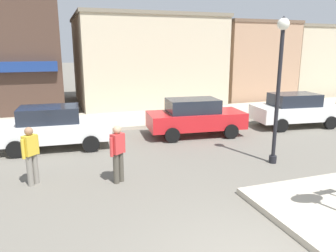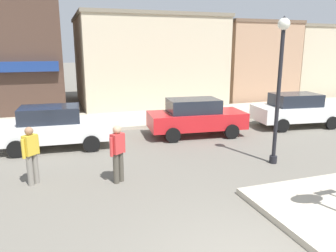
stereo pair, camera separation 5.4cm
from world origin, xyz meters
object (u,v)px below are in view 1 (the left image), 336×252
parked_car_second (195,117)px  pedestrian_crossing_near (118,152)px  parked_car_nearest (54,127)px  pedestrian_crossing_far (31,154)px  lamp_post (280,70)px  parked_car_third (296,109)px

parked_car_second → pedestrian_crossing_near: 5.57m
parked_car_nearest → parked_car_second: 5.63m
parked_car_nearest → pedestrian_crossing_near: (1.64, -3.93, 0.06)m
parked_car_nearest → pedestrian_crossing_far: bearing=-99.9°
lamp_post → parked_car_nearest: size_ratio=1.11×
lamp_post → pedestrian_crossing_far: lamp_post is taller
lamp_post → parked_car_third: (4.09, 3.91, -2.15)m
parked_car_third → parked_car_nearest: bearing=179.5°
lamp_post → pedestrian_crossing_near: lamp_post is taller
parked_car_nearest → parked_car_second: same height
pedestrian_crossing_far → lamp_post: bearing=-5.4°
lamp_post → parked_car_second: lamp_post is taller
parked_car_second → pedestrian_crossing_near: pedestrian_crossing_near is taller
parked_car_nearest → parked_car_third: 10.74m
parked_car_second → parked_car_third: same height
lamp_post → pedestrian_crossing_far: (-7.23, 0.68, -2.09)m
lamp_post → parked_car_second: size_ratio=1.10×
pedestrian_crossing_near → parked_car_third: bearing=22.9°
parked_car_third → parked_car_second: bearing=179.4°
lamp_post → parked_car_nearest: lamp_post is taller
parked_car_second → pedestrian_crossing_far: (-6.21, -3.28, 0.06)m
parked_car_second → pedestrian_crossing_near: size_ratio=2.57×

